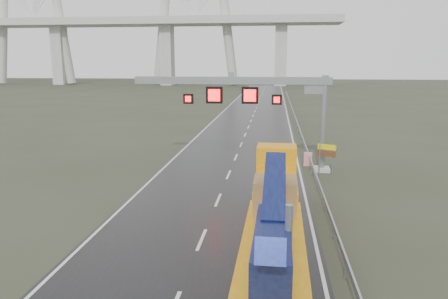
# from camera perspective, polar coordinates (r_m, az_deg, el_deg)

# --- Properties ---
(ground) EXTENTS (400.00, 400.00, 0.00)m
(ground) POSITION_cam_1_polar(r_m,az_deg,el_deg) (17.29, -5.22, -16.87)
(ground) COLOR #303424
(ground) RESTS_ON ground
(road) EXTENTS (11.00, 200.00, 0.02)m
(road) POSITION_cam_1_polar(r_m,az_deg,el_deg) (55.59, 3.20, 2.93)
(road) COLOR black
(road) RESTS_ON ground
(guardrail) EXTENTS (0.20, 140.00, 1.40)m
(guardrail) POSITION_cam_1_polar(r_m,az_deg,el_deg) (45.60, 10.12, 1.78)
(guardrail) COLOR #93949B
(guardrail) RESTS_ON ground
(sign_gantry) EXTENTS (14.90, 1.20, 7.42)m
(sign_gantry) POSITION_cam_1_polar(r_m,az_deg,el_deg) (33.00, 4.65, 6.90)
(sign_gantry) COLOR #ABABA6
(sign_gantry) RESTS_ON ground
(heavy_haul_truck) EXTENTS (2.79, 17.41, 4.08)m
(heavy_haul_truck) POSITION_cam_1_polar(r_m,az_deg,el_deg) (20.07, 6.60, -7.87)
(heavy_haul_truck) COLOR #CD720B
(heavy_haul_truck) RESTS_ON ground
(exit_sign_pair) EXTENTS (1.26, 0.60, 2.32)m
(exit_sign_pair) POSITION_cam_1_polar(r_m,az_deg,el_deg) (32.68, 13.25, -0.48)
(exit_sign_pair) COLOR gray
(exit_sign_pair) RESTS_ON ground
(striped_barrier) EXTENTS (0.68, 0.44, 1.07)m
(striped_barrier) POSITION_cam_1_polar(r_m,az_deg,el_deg) (35.48, 10.91, -1.26)
(striped_barrier) COLOR red
(striped_barrier) RESTS_ON ground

